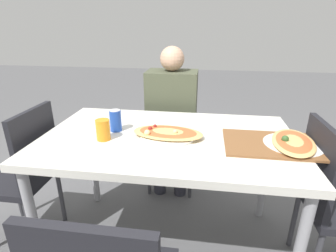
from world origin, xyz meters
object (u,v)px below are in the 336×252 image
soda_can (116,121)px  pizza_second (293,143)px  chair_side_left (24,170)px  person_seated (172,111)px  dining_table (168,148)px  chair_far_seated (173,128)px  drink_glass (103,130)px  chair_side_right (334,197)px  pizza_main (167,134)px

soda_can → pizza_second: size_ratio=0.32×
chair_side_left → person_seated: size_ratio=0.75×
pizza_second → soda_can: bearing=175.6°
soda_can → pizza_second: soda_can is taller
dining_table → person_seated: bearing=95.7°
person_seated → soda_can: bearing=67.9°
chair_far_seated → drink_glass: 0.95m
chair_far_seated → soda_can: (-0.25, -0.72, 0.32)m
chair_far_seated → chair_side_right: 1.26m
dining_table → chair_side_right: size_ratio=1.53×
soda_can → pizza_second: (0.95, -0.07, -0.04)m
pizza_main → soda_can: soda_can is taller
dining_table → soda_can: soda_can is taller
chair_side_left → person_seated: (0.82, 0.70, 0.19)m
chair_side_left → drink_glass: 0.63m
pizza_main → pizza_second: pizza_second is taller
pizza_main → chair_side_left: bearing=-176.6°
person_seated → soda_can: size_ratio=9.61×
chair_side_right → chair_far_seated: bearing=-131.1°
drink_glass → pizza_second: bearing=3.2°
drink_glass → pizza_second: size_ratio=0.29×
chair_far_seated → chair_side_left: (-0.82, -0.82, 0.00)m
person_seated → soda_can: 0.67m
chair_side_right → pizza_second: size_ratio=2.34×
chair_side_right → soda_can: (-1.19, 0.11, 0.32)m
chair_side_left → chair_far_seated: bearing=-45.1°
chair_far_seated → person_seated: person_seated is taller
person_seated → drink_glass: person_seated is taller
chair_side_left → person_seated: person_seated is taller
chair_far_seated → chair_side_right: size_ratio=1.00×
dining_table → pizza_main: 0.09m
chair_side_left → pizza_second: (1.53, 0.02, 0.28)m
dining_table → soda_can: size_ratio=11.12×
chair_side_left → soda_can: size_ratio=7.25×
chair_side_right → pizza_second: (-0.24, 0.03, 0.28)m
pizza_main → drink_glass: 0.35m
dining_table → drink_glass: size_ratio=12.49×
soda_can → chair_far_seated: bearing=71.1°
dining_table → chair_side_right: chair_side_right is taller
pizza_main → pizza_second: (0.65, -0.03, -0.00)m
chair_side_left → soda_can: chair_side_left is taller
dining_table → pizza_second: (0.64, -0.04, 0.09)m
soda_can → chair_side_right: bearing=-5.1°
chair_far_seated → chair_side_left: 1.16m
chair_side_right → drink_glass: 1.26m
chair_side_right → soda_can: 1.24m
person_seated → pizza_main: bearing=95.4°
drink_glass → person_seated: bearing=69.7°
person_seated → soda_can: (-0.25, -0.61, 0.13)m
chair_far_seated → pizza_second: chair_far_seated is taller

